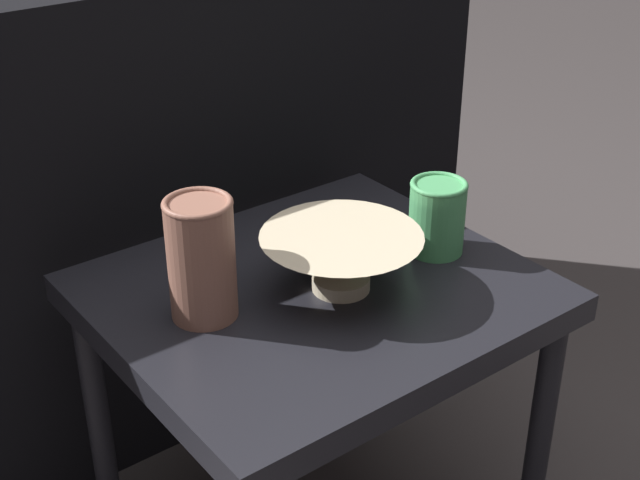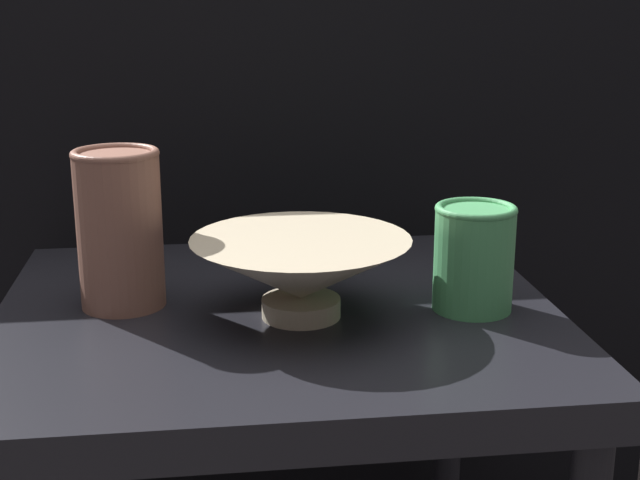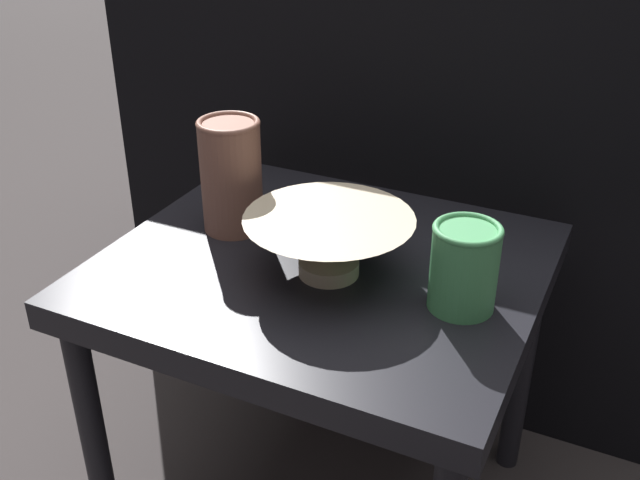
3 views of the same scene
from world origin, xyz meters
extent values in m
cube|color=black|center=(0.00, 0.00, 0.44)|extent=(0.58, 0.51, 0.04)
cylinder|color=black|center=(-0.25, 0.22, 0.21)|extent=(0.04, 0.04, 0.42)
cylinder|color=black|center=(0.25, 0.22, 0.21)|extent=(0.04, 0.04, 0.42)
cube|color=black|center=(0.00, 0.56, 0.41)|extent=(1.19, 0.50, 0.81)
cylinder|color=#C1B293|center=(0.02, -0.03, 0.47)|extent=(0.08, 0.08, 0.02)
cone|color=#C1B293|center=(0.02, -0.03, 0.51)|extent=(0.22, 0.22, 0.06)
cylinder|color=brown|center=(-0.16, 0.03, 0.54)|extent=(0.09, 0.09, 0.16)
torus|color=brown|center=(-0.16, 0.03, 0.62)|extent=(0.09, 0.09, 0.01)
cylinder|color=#47995B|center=(0.20, -0.03, 0.51)|extent=(0.08, 0.08, 0.11)
torus|color=#47995B|center=(0.20, -0.03, 0.56)|extent=(0.08, 0.08, 0.01)
camera|label=1|loc=(-0.63, -0.84, 1.10)|focal=50.00mm
camera|label=2|loc=(-0.07, -0.87, 0.78)|focal=50.00mm
camera|label=3|loc=(0.38, -0.79, 0.97)|focal=42.00mm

